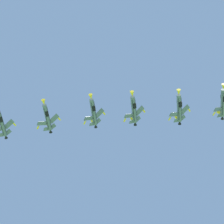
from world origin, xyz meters
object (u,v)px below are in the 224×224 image
fighter_jet_left_outer (93,111)px  fighter_jet_left_wing (179,108)px  fighter_jet_right_outer (47,117)px  fighter_jet_right_wing (134,109)px  fighter_jet_trail_slot (1,122)px  fighter_jet_lead (223,102)px

fighter_jet_left_outer → fighter_jet_left_wing: bearing=178.2°
fighter_jet_left_wing → fighter_jet_left_outer: (-32.58, 8.55, 4.46)m
fighter_jet_left_outer → fighter_jet_right_outer: size_ratio=1.00×
fighter_jet_right_wing → fighter_jet_right_outer: (-33.71, 8.16, 0.79)m
fighter_jet_right_wing → fighter_jet_trail_slot: 52.45m
fighter_jet_right_outer → fighter_jet_trail_slot: (-17.54, 2.78, -2.86)m
fighter_jet_left_outer → fighter_jet_right_outer: (-18.11, 3.80, -1.23)m
fighter_jet_right_wing → fighter_jet_trail_slot: (-51.25, 10.94, -2.07)m
fighter_jet_left_wing → fighter_jet_left_outer: bearing=-1.8°
fighter_jet_lead → fighter_jet_left_outer: bearing=-1.5°
fighter_jet_lead → fighter_jet_trail_slot: size_ratio=1.00×
fighter_jet_right_wing → fighter_jet_left_outer: bearing=-2.7°
fighter_jet_lead → fighter_jet_right_wing: fighter_jet_right_wing is taller
fighter_jet_left_wing → fighter_jet_trail_slot: (-68.24, 15.13, 0.37)m
fighter_jet_right_wing → fighter_jet_right_outer: bearing=-0.7°
fighter_jet_left_wing → fighter_jet_right_outer: fighter_jet_right_outer is taller
fighter_jet_trail_slot → fighter_jet_left_wing: bearing=-179.6°
fighter_jet_left_wing → fighter_jet_trail_slot: fighter_jet_trail_slot is taller
fighter_jet_left_wing → fighter_jet_left_outer: fighter_jet_left_outer is taller
fighter_jet_left_wing → fighter_jet_trail_slot: bearing=0.4°
fighter_jet_right_outer → fighter_jet_trail_slot: 17.99m
fighter_jet_lead → fighter_jet_right_wing: 34.35m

